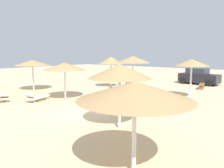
{
  "coord_description": "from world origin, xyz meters",
  "views": [
    {
      "loc": [
        8.78,
        -7.99,
        3.19
      ],
      "look_at": [
        0.0,
        3.0,
        1.2
      ],
      "focal_mm": 33.92,
      "sensor_mm": 36.0,
      "label": 1
    }
  ],
  "objects": [
    {
      "name": "parasol_7",
      "position": [
        -8.02,
        2.02,
        2.45
      ],
      "size": [
        3.01,
        3.01,
        2.69
      ],
      "color": "silver",
      "rests_on": "ground"
    },
    {
      "name": "lounger_0",
      "position": [
        -5.85,
        -1.66,
        0.31
      ],
      "size": [
        2.01,
        1.13,
        0.64
      ],
      "color": "silver",
      "rests_on": "ground"
    },
    {
      "name": "lounger_3",
      "position": [
        -2.06,
        8.13,
        0.32
      ],
      "size": [
        1.64,
        1.86,
        0.79
      ],
      "color": "silver",
      "rests_on": "ground"
    },
    {
      "name": "parasol_4",
      "position": [
        3.9,
        7.03,
        2.59
      ],
      "size": [
        2.38,
        2.38,
        2.85
      ],
      "color": "silver",
      "rests_on": "ground"
    },
    {
      "name": "parasol_6",
      "position": [
        3.54,
        -0.92,
        2.48
      ],
      "size": [
        2.66,
        2.66,
        2.79
      ],
      "color": "silver",
      "rests_on": "ground"
    },
    {
      "name": "lounger_2",
      "position": [
        -4.02,
        -0.17,
        0.32
      ],
      "size": [
        1.13,
        1.99,
        0.71
      ],
      "color": "silver",
      "rests_on": "ground"
    },
    {
      "name": "parasol_1",
      "position": [
        5.94,
        -3.5,
        2.27
      ],
      "size": [
        3.0,
        3.0,
        2.51
      ],
      "color": "silver",
      "rests_on": "ground"
    },
    {
      "name": "parasol_5",
      "position": [
        -0.69,
        6.57,
        2.73
      ],
      "size": [
        2.91,
        2.91,
        3.04
      ],
      "color": "silver",
      "rests_on": "ground"
    },
    {
      "name": "ground_plane",
      "position": [
        0.0,
        0.0,
        0.0
      ],
      "size": [
        80.0,
        80.0,
        0.0
      ],
      "primitive_type": "plane",
      "color": "beige"
    },
    {
      "name": "parked_car",
      "position": [
        2.0,
        15.34,
        0.82
      ],
      "size": [
        4.16,
        2.32,
        1.72
      ],
      "color": "black",
      "rests_on": "ground"
    },
    {
      "name": "parasol_3",
      "position": [
        -3.76,
        7.55,
        2.6
      ],
      "size": [
        2.35,
        2.35,
        2.95
      ],
      "color": "silver",
      "rests_on": "ground"
    },
    {
      "name": "bench_0",
      "position": [
        3.24,
        12.19,
        0.35
      ],
      "size": [
        0.67,
        1.55,
        0.49
      ],
      "color": "brown",
      "rests_on": "ground"
    },
    {
      "name": "parasol_2",
      "position": [
        -3.03,
        1.48,
        2.34
      ],
      "size": [
        2.97,
        2.97,
        2.61
      ],
      "color": "silver",
      "rests_on": "ground"
    }
  ]
}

